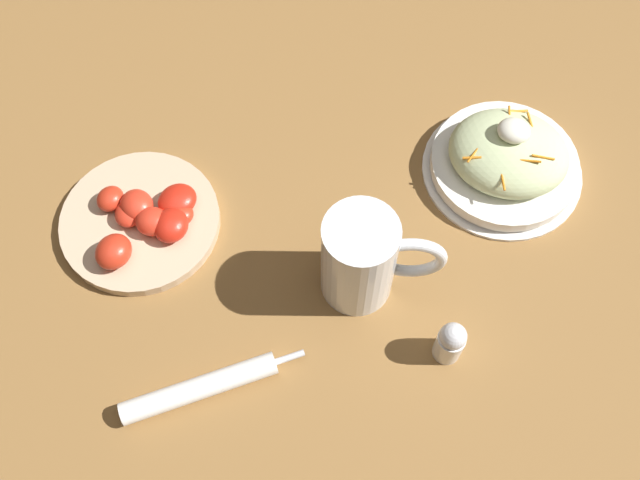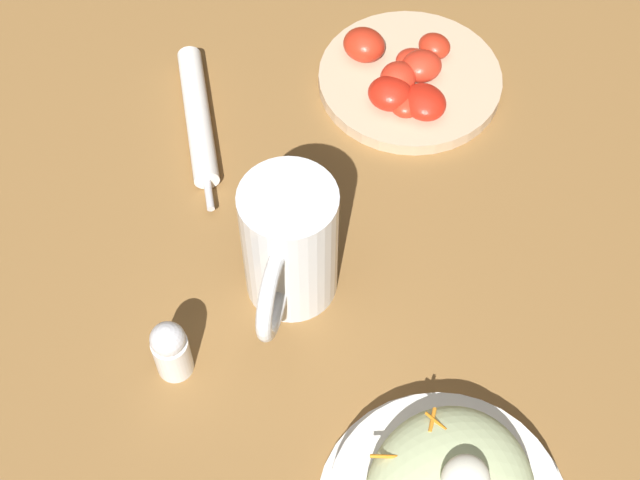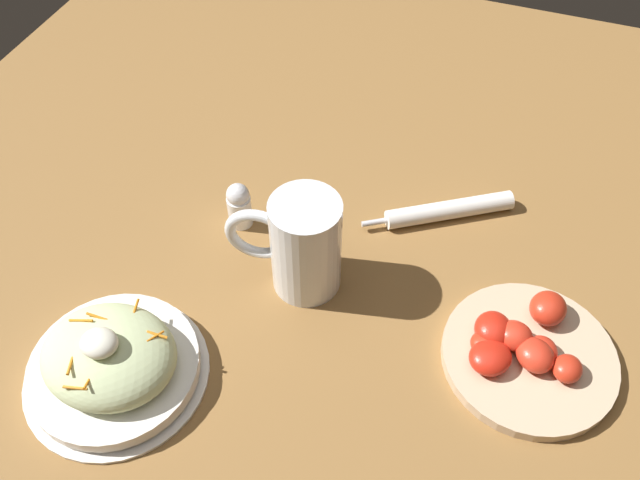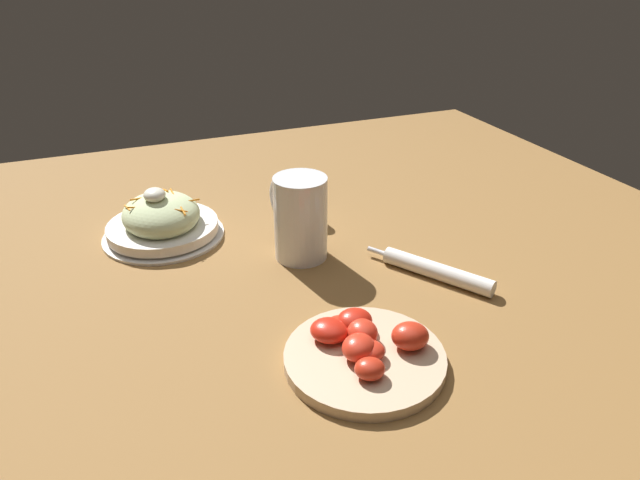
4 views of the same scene
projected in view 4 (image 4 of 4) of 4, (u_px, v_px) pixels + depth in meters
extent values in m
plane|color=olive|center=(337.00, 257.00, 0.98)|extent=(1.43, 1.43, 0.00)
cylinder|color=white|center=(164.00, 234.00, 1.04)|extent=(0.22, 0.22, 0.01)
cylinder|color=white|center=(163.00, 227.00, 1.03)|extent=(0.20, 0.20, 0.02)
ellipsoid|color=beige|center=(161.00, 214.00, 1.02)|extent=(0.16, 0.14, 0.06)
cylinder|color=orange|center=(165.00, 190.00, 1.04)|extent=(0.03, 0.01, 0.01)
cylinder|color=orange|center=(128.00, 208.00, 0.99)|extent=(0.03, 0.01, 0.00)
cylinder|color=orange|center=(172.00, 192.00, 1.04)|extent=(0.03, 0.00, 0.01)
cylinder|color=orange|center=(191.00, 201.00, 1.02)|extent=(0.01, 0.03, 0.01)
cylinder|color=orange|center=(133.00, 207.00, 0.99)|extent=(0.01, 0.02, 0.01)
cylinder|color=orange|center=(183.00, 211.00, 0.98)|extent=(0.02, 0.01, 0.01)
cylinder|color=orange|center=(181.00, 211.00, 0.98)|extent=(0.01, 0.02, 0.01)
cylinder|color=orange|center=(138.00, 199.00, 1.01)|extent=(0.01, 0.03, 0.01)
ellipsoid|color=white|center=(155.00, 195.00, 1.00)|extent=(0.04, 0.04, 0.02)
cylinder|color=white|center=(301.00, 218.00, 0.95)|extent=(0.09, 0.09, 0.14)
cylinder|color=orange|center=(301.00, 229.00, 0.95)|extent=(0.08, 0.08, 0.10)
cylinder|color=white|center=(300.00, 198.00, 0.93)|extent=(0.08, 0.08, 0.01)
torus|color=white|center=(283.00, 201.00, 0.99)|extent=(0.09, 0.03, 0.08)
cylinder|color=white|center=(437.00, 271.00, 0.91)|extent=(0.17, 0.12, 0.03)
cylinder|color=silver|center=(378.00, 251.00, 0.96)|extent=(0.03, 0.03, 0.01)
cylinder|color=#D1B28E|center=(364.00, 358.00, 0.73)|extent=(0.21, 0.21, 0.02)
ellipsoid|color=red|center=(329.00, 330.00, 0.75)|extent=(0.07, 0.07, 0.03)
ellipsoid|color=red|center=(368.00, 351.00, 0.71)|extent=(0.05, 0.05, 0.02)
ellipsoid|color=red|center=(340.00, 326.00, 0.76)|extent=(0.04, 0.04, 0.02)
ellipsoid|color=red|center=(359.00, 347.00, 0.71)|extent=(0.06, 0.06, 0.03)
ellipsoid|color=red|center=(354.00, 321.00, 0.76)|extent=(0.05, 0.05, 0.03)
ellipsoid|color=red|center=(410.00, 336.00, 0.73)|extent=(0.05, 0.06, 0.03)
ellipsoid|color=red|center=(362.00, 332.00, 0.74)|extent=(0.04, 0.04, 0.03)
ellipsoid|color=red|center=(370.00, 369.00, 0.68)|extent=(0.04, 0.04, 0.02)
cylinder|color=white|center=(310.00, 209.00, 1.09)|extent=(0.03, 0.03, 0.05)
sphere|color=silver|center=(310.00, 194.00, 1.07)|extent=(0.03, 0.03, 0.03)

